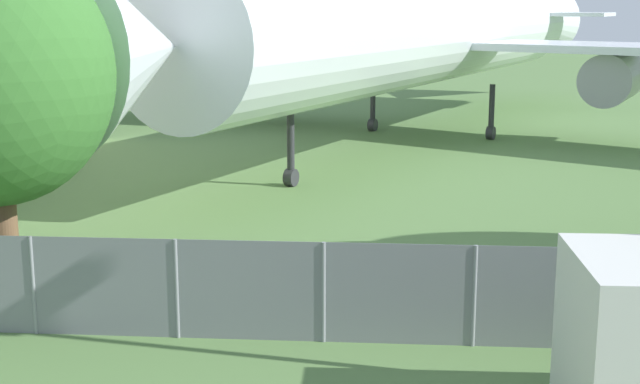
{
  "coord_description": "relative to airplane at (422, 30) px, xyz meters",
  "views": [
    {
      "loc": [
        1.05,
        -3.48,
        5.72
      ],
      "look_at": [
        -0.29,
        13.97,
        2.0
      ],
      "focal_mm": 50.0,
      "sensor_mm": 36.0,
      "label": 1
    }
  ],
  "objects": [
    {
      "name": "airplane",
      "position": [
        0.0,
        0.0,
        0.0
      ],
      "size": [
        33.75,
        42.16,
        13.86
      ],
      "rotation": [
        0.0,
        0.0,
        -1.97
      ],
      "color": "white",
      "rests_on": "ground"
    },
    {
      "name": "perimeter_fence",
      "position": [
        -2.42,
        -23.68,
        -3.71
      ],
      "size": [
        56.07,
        0.07,
        1.78
      ],
      "color": "gray",
      "rests_on": "ground"
    }
  ]
}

